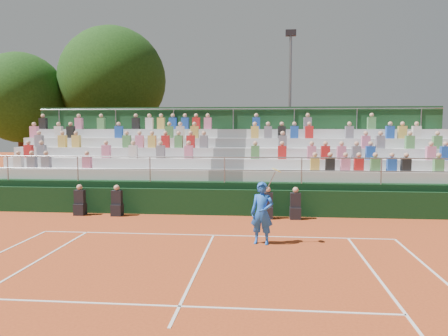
# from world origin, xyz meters

# --- Properties ---
(ground) EXTENTS (90.00, 90.00, 0.00)m
(ground) POSITION_xyz_m (0.00, 0.00, 0.00)
(ground) COLOR #B9481E
(ground) RESTS_ON ground
(courtside_wall) EXTENTS (20.00, 0.15, 1.00)m
(courtside_wall) POSITION_xyz_m (0.00, 3.20, 0.50)
(courtside_wall) COLOR black
(courtside_wall) RESTS_ON ground
(line_officials) EXTENTS (8.62, 0.40, 1.19)m
(line_officials) POSITION_xyz_m (-1.29, 2.75, 0.48)
(line_officials) COLOR black
(line_officials) RESTS_ON ground
(grandstand) EXTENTS (20.00, 5.20, 4.40)m
(grandstand) POSITION_xyz_m (-0.00, 6.44, 1.08)
(grandstand) COLOR black
(grandstand) RESTS_ON ground
(tennis_player) EXTENTS (0.90, 0.56, 2.22)m
(tennis_player) POSITION_xyz_m (1.51, -0.86, 0.91)
(tennis_player) COLOR blue
(tennis_player) RESTS_ON ground
(tree_west) EXTENTS (5.50, 5.50, 7.96)m
(tree_west) POSITION_xyz_m (-13.38, 12.48, 5.19)
(tree_west) COLOR #342113
(tree_west) RESTS_ON ground
(tree_east) EXTENTS (6.70, 6.70, 9.75)m
(tree_east) POSITION_xyz_m (-8.09, 14.01, 6.39)
(tree_east) COLOR #342113
(tree_east) RESTS_ON ground
(floodlight_mast) EXTENTS (0.60, 0.25, 8.95)m
(floodlight_mast) POSITION_xyz_m (3.00, 12.46, 5.16)
(floodlight_mast) COLOR gray
(floodlight_mast) RESTS_ON ground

